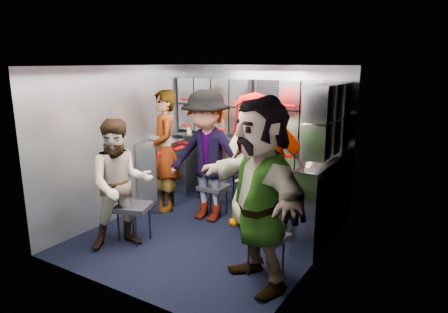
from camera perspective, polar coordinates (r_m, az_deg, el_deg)
The scene contains 29 objects.
floor at distance 5.17m, azimuth -2.43°, elevation -11.13°, with size 3.00×3.00×0.00m, color black.
wall_back at distance 6.11m, azimuth 5.31°, elevation 3.00°, with size 2.80×0.04×2.10m, color gray.
wall_left at distance 5.72m, azimuth -14.30°, elevation 1.92°, with size 0.04×3.00×2.10m, color gray.
wall_right at distance 4.24m, azimuth 13.39°, elevation -1.98°, with size 0.04×3.00×2.10m, color gray.
ceiling at distance 4.71m, azimuth -2.69°, elevation 12.82°, with size 2.80×3.00×0.02m, color silver.
cart_bank_back at distance 6.05m, azimuth 4.32°, elevation -2.47°, with size 2.68×0.38×0.99m, color #A0A6B0.
cart_bank_left at distance 6.10m, azimuth -8.87°, elevation -2.46°, with size 0.38×0.76×0.99m, color #A0A6B0.
counter at distance 5.93m, azimuth 4.41°, elevation 2.36°, with size 2.68×0.42×0.03m, color #ACAFB3.
locker_bank_back at distance 5.91m, azimuth 4.76°, elevation 6.98°, with size 2.68×0.28×0.82m, color #A0A6B0.
locker_bank_right at distance 4.85m, azimuth 14.58°, elevation 5.19°, with size 0.28×1.00×0.82m, color #A0A6B0.
right_cabinet at distance 4.99m, azimuth 13.58°, elevation -6.26°, with size 0.28×1.20×1.00m, color #A0A6B0.
coffee_niche at distance 5.89m, azimuth 6.59°, elevation 6.72°, with size 0.46×0.16×0.84m, color black, non-canonical shape.
red_latch_strip at distance 5.78m, azimuth 3.49°, elevation 0.73°, with size 2.60×0.02×0.03m, color #B80004.
jump_seat_near_left at distance 5.00m, azimuth -12.82°, elevation -7.31°, with size 0.49×0.48×0.46m.
jump_seat_mid_left at distance 5.68m, azimuth -1.42°, elevation -4.62°, with size 0.37×0.35×0.44m.
jump_seat_center at distance 5.49m, azimuth 4.93°, elevation -5.06°, with size 0.51×0.49×0.47m.
jump_seat_mid_right at distance 5.10m, azimuth 7.00°, elevation -6.73°, with size 0.49×0.47×0.45m.
jump_seat_near_right at distance 4.16m, azimuth 6.08°, elevation -11.56°, with size 0.46×0.44×0.45m.
attendant_standing at distance 5.86m, azimuth -8.49°, elevation 0.77°, with size 0.64×0.42×1.76m, color black.
attendant_arc_a at distance 4.77m, azimuth -14.54°, elevation -3.90°, with size 0.74×0.58×1.53m, color black.
attendant_arc_b at distance 5.40m, azimuth -2.48°, elevation -0.00°, with size 1.16×0.67×1.79m, color black.
attendant_arc_c at distance 5.21m, azimuth 4.15°, elevation -0.64°, with size 0.87×0.56×1.77m, color black.
attendant_arc_d at distance 4.80m, azimuth 6.28°, elevation -1.85°, with size 1.04×0.43×1.78m, color black.
attendant_arc_e at distance 3.81m, azimuth 5.11°, elevation -5.31°, with size 1.72×0.55×1.86m, color black.
bottle_left at distance 5.97m, azimuth 2.26°, elevation 3.88°, with size 0.06×0.06×0.26m, color white.
bottle_mid at distance 6.10m, azimuth 0.01°, elevation 4.12°, with size 0.07×0.07×0.26m, color white.
bottle_right at distance 5.47m, azimuth 14.12°, elevation 2.58°, with size 0.06×0.06×0.26m, color white.
cup_left at distance 6.47m, azimuth -5.00°, elevation 3.86°, with size 0.08×0.08×0.10m, color #CCB48F.
cup_right at distance 5.49m, azimuth 13.42°, elevation 1.78°, with size 0.08×0.08×0.09m, color #CCB48F.
Camera 1 is at (2.63, -3.90, 2.15)m, focal length 32.00 mm.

